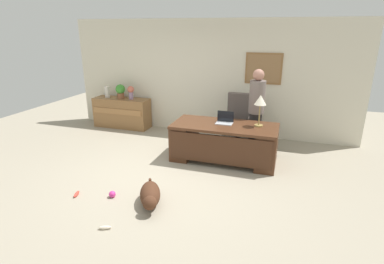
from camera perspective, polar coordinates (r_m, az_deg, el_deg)
name	(u,v)px	position (r m, az deg, el deg)	size (l,w,h in m)	color
ground_plane	(168,175)	(5.51, -4.43, -8.01)	(12.00, 12.00, 0.00)	#9E937F
back_wall	(208,78)	(7.46, 3.08, 10.10)	(7.00, 0.16, 2.70)	beige
desk	(224,141)	(5.94, 5.97, -1.73)	(2.00, 0.91, 0.73)	#4C2B19
credenza	(122,113)	(8.21, -12.91, 3.53)	(1.46, 0.50, 0.76)	olive
armchair	(239,122)	(6.87, 8.82, 1.80)	(0.60, 0.59, 1.12)	#564C47
person_standing	(256,110)	(6.42, 11.89, 4.07)	(0.32, 0.32, 1.72)	#262323
dog_lying	(150,195)	(4.62, -7.83, -11.60)	(0.53, 0.73, 0.30)	#472819
laptop	(225,120)	(5.95, 6.13, 2.19)	(0.32, 0.22, 0.22)	#B2B5BA
desk_lamp	(260,102)	(5.76, 12.63, 5.50)	(0.22, 0.22, 0.59)	#9E8447
vase_with_flowers	(131,91)	(7.94, -11.35, 7.43)	(0.17, 0.17, 0.34)	#9C80A4
vase_empty	(107,92)	(8.30, -15.55, 7.24)	(0.13, 0.13, 0.29)	silver
potted_plant	(120,91)	(8.08, -13.21, 7.50)	(0.24, 0.24, 0.36)	brown
dog_toy_ball	(112,194)	(4.96, -14.66, -11.17)	(0.10, 0.10, 0.10)	#D8338C
dog_toy_bone	(77,194)	(5.19, -20.73, -10.76)	(0.19, 0.05, 0.05)	#E53F33
dog_toy_plush	(105,228)	(4.31, -15.94, -16.77)	(0.17, 0.05, 0.05)	beige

